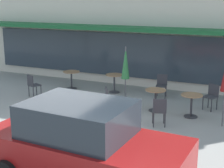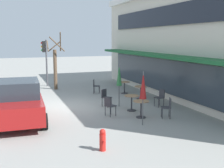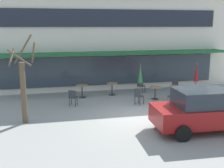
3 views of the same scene
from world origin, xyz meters
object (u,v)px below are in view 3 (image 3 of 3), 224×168
Objects in this scene: cafe_chair_0 at (175,86)px; cafe_chair_1 at (73,97)px; patio_umbrella_cream_folded at (196,72)px; cafe_chair_2 at (174,96)px; cafe_table_streetside at (82,89)px; cafe_table_mid_patio at (176,90)px; parked_sedan at (203,110)px; cafe_table_near_wall at (155,91)px; cafe_chair_4 at (141,85)px; patio_umbrella_green_folded at (140,74)px; cafe_chair_3 at (139,95)px; cafe_table_by_tree at (112,87)px; street_tree at (23,86)px.

cafe_chair_0 and cafe_chair_1 have the same top height.
patio_umbrella_cream_folded is 2.22m from cafe_chair_2.
cafe_table_streetside and cafe_table_mid_patio have the same top height.
cafe_chair_0 is at bearing 63.11° from cafe_chair_2.
patio_umbrella_cream_folded is 0.51× the size of parked_sedan.
cafe_chair_4 reaches higher than cafe_table_near_wall.
patio_umbrella_green_folded reaches higher than cafe_table_mid_patio.
cafe_chair_0 and cafe_chair_4 have the same top height.
parked_sedan is at bearing -103.04° from cafe_table_mid_patio.
cafe_chair_3 is at bearing -174.62° from patio_umbrella_cream_folded.
cafe_chair_1 and cafe_chair_3 have the same top height.
cafe_chair_0 is at bearing 74.99° from parked_sedan.
cafe_chair_0 is at bearing 66.23° from cafe_table_mid_patio.
cafe_chair_2 is at bearing -116.89° from cafe_chair_0.
cafe_table_streetside is 1.00× the size of cafe_table_by_tree.
cafe_table_streetside is 0.85× the size of cafe_chair_1.
cafe_table_near_wall and cafe_table_mid_patio have the same top height.
parked_sedan is at bearing -115.62° from patio_umbrella_cream_folded.
cafe_chair_1 is (-6.58, -1.32, 0.00)m from cafe_chair_0.
parked_sedan reaches higher than cafe_chair_1.
parked_sedan is (-2.22, -4.62, -0.75)m from patio_umbrella_cream_folded.
cafe_table_mid_patio is (1.25, -0.11, 0.00)m from cafe_table_near_wall.
patio_umbrella_green_folded is at bearing 1.53° from cafe_chair_1.
patio_umbrella_green_folded reaches higher than cafe_chair_4.
parked_sedan reaches higher than cafe_table_near_wall.
cafe_table_near_wall is 0.18× the size of parked_sedan.
patio_umbrella_green_folded reaches higher than cafe_chair_1.
patio_umbrella_green_folded is 4.00m from cafe_chair_1.
cafe_chair_2 reaches higher than cafe_table_by_tree.
cafe_chair_3 is (-3.03, -1.85, 0.00)m from cafe_chair_0.
cafe_chair_0 is 0.23× the size of street_tree.
cafe_table_streetside and cafe_table_by_tree have the same top height.
cafe_table_near_wall is 0.35× the size of patio_umbrella_green_folded.
cafe_table_near_wall is at bearing -150.70° from cafe_chair_0.
patio_umbrella_green_folded is 1.00× the size of patio_umbrella_cream_folded.
cafe_chair_4 is (-2.02, 0.80, 0.00)m from cafe_chair_0.
patio_umbrella_green_folded is 2.47× the size of cafe_chair_4.
cafe_chair_1 is (-7.15, 0.20, -1.10)m from patio_umbrella_cream_folded.
patio_umbrella_green_folded is at bearing -27.32° from cafe_table_streetside.
patio_umbrella_green_folded is at bearing 144.72° from cafe_chair_2.
cafe_chair_1 is 1.00× the size of cafe_chair_4.
cafe_table_by_tree is 0.35× the size of patio_umbrella_cream_folded.
cafe_chair_3 is (3.54, -0.54, 0.00)m from cafe_chair_1.
cafe_chair_1 is at bearing -177.72° from cafe_table_mid_patio.
cafe_chair_2 and cafe_chair_3 have the same top height.
cafe_chair_3 reaches higher than cafe_table_streetside.
cafe_chair_1 is at bearing 171.41° from cafe_chair_3.
cafe_chair_4 is at bearing 5.74° from cafe_table_streetside.
cafe_chair_2 is at bearing -35.28° from patio_umbrella_green_folded.
cafe_table_by_tree is 0.85× the size of cafe_chair_4.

